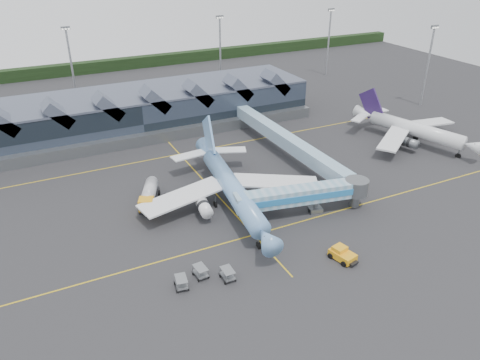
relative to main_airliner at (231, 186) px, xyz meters
name	(u,v)px	position (x,y,z in m)	size (l,w,h in m)	color
ground	(233,212)	(-0.96, -2.95, -3.71)	(260.00, 260.00, 0.00)	#252427
taxi_stripes	(211,188)	(-0.96, 7.05, -3.70)	(120.00, 60.00, 0.01)	gold
tree_line_far	(103,66)	(-0.96, 107.05, -1.71)	(260.00, 4.00, 4.00)	black
terminal	(133,111)	(-6.02, 44.40, 1.17)	(90.00, 22.25, 12.52)	black
light_masts	(205,58)	(20.04, 59.85, 8.78)	(132.40, 42.56, 22.45)	gray
main_airliner	(231,186)	(0.00, 0.00, 0.00)	(33.88, 39.27, 12.62)	#6995D5
regional_jet	(411,128)	(50.65, 7.44, -0.20)	(28.42, 31.71, 11.05)	white
jet_bridge	(311,194)	(11.18, -9.08, 0.03)	(24.43, 7.83, 5.44)	#74A8C2
fuel_truck	(149,194)	(-13.20, 6.76, -1.80)	(6.14, 9.92, 3.41)	black
pushback_tug	(342,254)	(8.03, -22.59, -2.84)	(3.49, 4.73, 1.94)	#F1A316
baggage_carts	(203,276)	(-12.77, -18.06, -2.76)	(8.39, 4.70, 1.68)	gray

